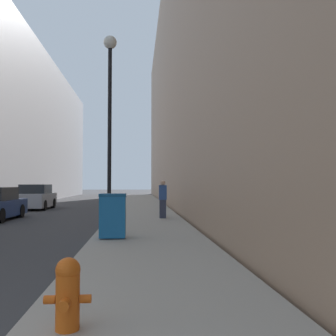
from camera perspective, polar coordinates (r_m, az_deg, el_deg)
sidewalk_right at (r=20.71m, az=-3.72°, el=-6.80°), size 3.29×60.00×0.14m
building_right_stone at (r=30.78m, az=11.03°, el=12.52°), size 12.00×60.00×19.11m
fire_hydrant at (r=4.28m, az=-15.04°, el=-17.75°), size 0.49×0.38×0.75m
trash_bin at (r=10.71m, az=-8.43°, el=-7.14°), size 0.73×0.64×1.25m
lamppost at (r=13.66m, az=-8.87°, el=10.01°), size 0.47×0.47×6.83m
parked_sedan_far at (r=25.83m, az=-19.50°, el=-4.29°), size 1.90×4.08×1.60m
pedestrian_on_sidewalk at (r=16.61m, az=-0.80°, el=-4.76°), size 0.34×0.22×1.68m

